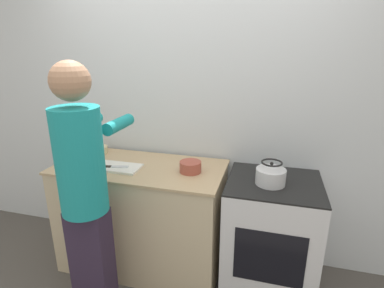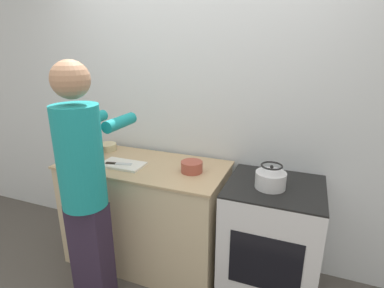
{
  "view_description": "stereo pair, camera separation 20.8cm",
  "coord_description": "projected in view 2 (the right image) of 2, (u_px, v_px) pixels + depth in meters",
  "views": [
    {
      "loc": [
        0.62,
        -1.69,
        1.8
      ],
      "look_at": [
        0.1,
        0.22,
        1.15
      ],
      "focal_mm": 28.0,
      "sensor_mm": 36.0,
      "label": 1
    },
    {
      "loc": [
        0.82,
        -1.62,
        1.8
      ],
      "look_at": [
        0.1,
        0.22,
        1.15
      ],
      "focal_mm": 28.0,
      "sensor_mm": 36.0,
      "label": 2
    }
  ],
  "objects": [
    {
      "name": "bowl_prep",
      "position": [
        192.0,
        167.0,
        2.23
      ],
      "size": [
        0.16,
        0.16,
        0.08
      ],
      "color": "#9E4738",
      "rests_on": "counter"
    },
    {
      "name": "kettle",
      "position": [
        271.0,
        178.0,
        1.98
      ],
      "size": [
        0.2,
        0.2,
        0.16
      ],
      "color": "silver",
      "rests_on": "oven"
    },
    {
      "name": "oven",
      "position": [
        270.0,
        242.0,
        2.17
      ],
      "size": [
        0.65,
        0.6,
        0.9
      ],
      "color": "silver",
      "rests_on": "ground_plane"
    },
    {
      "name": "bowl_mixing",
      "position": [
        107.0,
        147.0,
        2.71
      ],
      "size": [
        0.17,
        0.17,
        0.06
      ],
      "color": "#C6B789",
      "rests_on": "counter"
    },
    {
      "name": "wall_back",
      "position": [
        201.0,
        109.0,
        2.48
      ],
      "size": [
        8.0,
        0.05,
        2.6
      ],
      "color": "silver",
      "rests_on": "ground_plane"
    },
    {
      "name": "canister_jar",
      "position": [
        92.0,
        148.0,
        2.54
      ],
      "size": [
        0.16,
        0.16,
        0.16
      ],
      "color": "#4C4C51",
      "rests_on": "counter"
    },
    {
      "name": "counter",
      "position": [
        146.0,
        213.0,
        2.53
      ],
      "size": [
        1.33,
        0.65,
        0.9
      ],
      "color": "#C6B28E",
      "rests_on": "ground_plane"
    },
    {
      "name": "cutting_board",
      "position": [
        122.0,
        164.0,
        2.36
      ],
      "size": [
        0.34,
        0.2,
        0.02
      ],
      "color": "silver",
      "rests_on": "counter"
    },
    {
      "name": "person",
      "position": [
        84.0,
        181.0,
        1.94
      ],
      "size": [
        0.33,
        0.57,
        1.73
      ],
      "color": "#2C2135",
      "rests_on": "ground_plane"
    },
    {
      "name": "knife",
      "position": [
        118.0,
        164.0,
        2.35
      ],
      "size": [
        0.21,
        0.08,
        0.01
      ],
      "rotation": [
        0.0,
        0.0,
        0.22
      ],
      "color": "silver",
      "rests_on": "cutting_board"
    }
  ]
}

